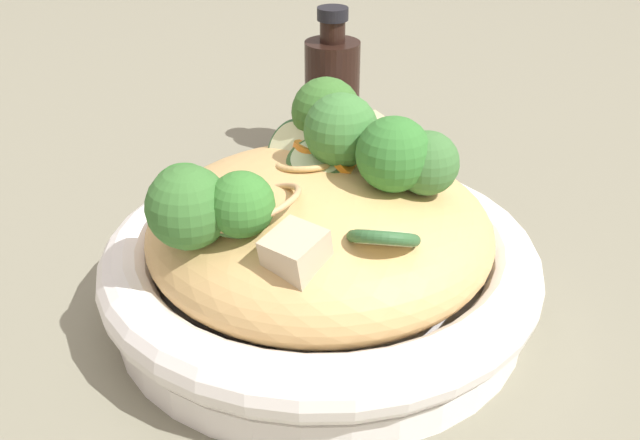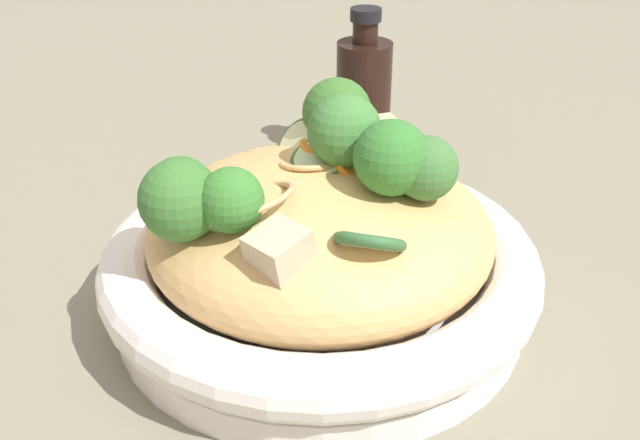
# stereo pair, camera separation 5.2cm
# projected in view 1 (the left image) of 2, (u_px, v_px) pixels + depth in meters

# --- Properties ---
(ground_plane) EXTENTS (3.00, 3.00, 0.00)m
(ground_plane) POSITION_uv_depth(u_px,v_px,m) (320.00, 309.00, 0.56)
(ground_plane) COLOR gray
(serving_bowl) EXTENTS (0.30, 0.30, 0.06)m
(serving_bowl) POSITION_uv_depth(u_px,v_px,m) (320.00, 273.00, 0.54)
(serving_bowl) COLOR white
(serving_bowl) RESTS_ON ground_plane
(noodle_heap) EXTENTS (0.23, 0.23, 0.10)m
(noodle_heap) POSITION_uv_depth(u_px,v_px,m) (320.00, 231.00, 0.52)
(noodle_heap) COLOR tan
(noodle_heap) RESTS_ON serving_bowl
(broccoli_florets) EXTENTS (0.20, 0.19, 0.07)m
(broccoli_florets) POSITION_uv_depth(u_px,v_px,m) (307.00, 161.00, 0.49)
(broccoli_florets) COLOR #A3BA79
(broccoli_florets) RESTS_ON serving_bowl
(carrot_coins) EXTENTS (0.13, 0.11, 0.04)m
(carrot_coins) POSITION_uv_depth(u_px,v_px,m) (300.00, 162.00, 0.53)
(carrot_coins) COLOR orange
(carrot_coins) RESTS_ON serving_bowl
(zucchini_slices) EXTENTS (0.16, 0.15, 0.04)m
(zucchini_slices) POSITION_uv_depth(u_px,v_px,m) (310.00, 191.00, 0.49)
(zucchini_slices) COLOR beige
(zucchini_slices) RESTS_ON serving_bowl
(chicken_chunks) EXTENTS (0.21, 0.06, 0.03)m
(chicken_chunks) POSITION_uv_depth(u_px,v_px,m) (345.00, 165.00, 0.53)
(chicken_chunks) COLOR #C7B889
(chicken_chunks) RESTS_ON serving_bowl
(soy_sauce_bottle) EXTENTS (0.05, 0.05, 0.15)m
(soy_sauce_bottle) POSITION_uv_depth(u_px,v_px,m) (332.00, 95.00, 0.76)
(soy_sauce_bottle) COLOR black
(soy_sauce_bottle) RESTS_ON ground_plane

